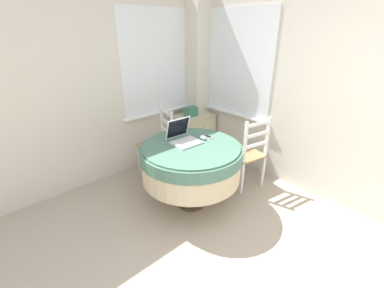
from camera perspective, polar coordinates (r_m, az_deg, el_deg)
name	(u,v)px	position (r m, az deg, el deg)	size (l,w,h in m)	color
corner_room_shell	(199,90)	(3.05, 1.58, 11.90)	(4.42, 4.59, 2.55)	beige
round_dining_table	(191,160)	(2.88, -0.21, -3.51)	(1.13, 1.13, 0.76)	#4C3D2D
laptop	(183,137)	(2.88, -1.94, 1.50)	(0.32, 0.33, 0.26)	silver
computer_mouse	(203,138)	(2.95, 2.46, 1.41)	(0.05, 0.09, 0.04)	white
cell_phone	(208,137)	(3.03, 3.55, 1.65)	(0.07, 0.12, 0.01)	#B2B7BC
dining_chair_near_back_window	(158,145)	(3.59, -7.54, -0.23)	(0.52, 0.51, 0.97)	#A87F51
dining_chair_near_right_window	(247,154)	(3.39, 12.11, -2.12)	(0.49, 0.50, 0.97)	#A87F51
corner_cabinet	(193,134)	(4.22, 0.33, 2.16)	(0.62, 0.47, 0.68)	beige
storage_box	(191,112)	(4.03, -0.21, 7.22)	(0.18, 0.13, 0.14)	#387A5B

